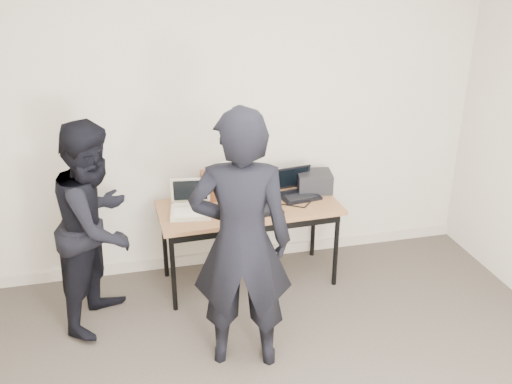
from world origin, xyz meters
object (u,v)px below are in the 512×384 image
object	(u,v)px
desk	(249,213)
laptop_right	(297,189)
person_observer	(97,225)
leather_satchel	(223,184)
equipment_box	(314,181)
laptop_beige	(191,207)
person_typist	(241,243)
laptop_center	(256,201)

from	to	relation	value
desk	laptop_right	xyz separation A→B (m)	(0.45, 0.13, 0.11)
desk	person_observer	size ratio (longest dim) A/B	0.95
leather_satchel	equipment_box	world-z (taller)	leather_satchel
equipment_box	person_observer	xyz separation A→B (m)	(-1.84, -0.43, 0.00)
laptop_beige	person_typist	size ratio (longest dim) A/B	0.19
laptop_right	person_observer	distance (m)	1.70
desk	laptop_beige	bearing A→B (deg)	178.21
laptop_right	person_typist	size ratio (longest dim) A/B	0.20
laptop_right	leather_satchel	world-z (taller)	leather_satchel
laptop_beige	person_observer	xyz separation A→B (m)	(-0.73, -0.23, 0.03)
laptop_beige	leather_satchel	size ratio (longest dim) A/B	1.00
desk	person_observer	bearing A→B (deg)	-171.22
desk	laptop_center	xyz separation A→B (m)	(0.05, -0.04, 0.12)
equipment_box	laptop_right	bearing A→B (deg)	-160.03
laptop_beige	person_observer	world-z (taller)	person_observer
laptop_beige	person_typist	xyz separation A→B (m)	(0.21, -0.96, 0.15)
laptop_beige	person_typist	bearing A→B (deg)	-69.60
leather_satchel	laptop_right	bearing A→B (deg)	-9.03
person_typist	laptop_center	bearing A→B (deg)	-95.67
laptop_beige	laptop_right	distance (m)	0.94
equipment_box	person_observer	size ratio (longest dim) A/B	0.18
laptop_center	laptop_right	xyz separation A→B (m)	(0.40, 0.17, -0.01)
person_typist	laptop_right	bearing A→B (deg)	-109.99
laptop_center	equipment_box	xyz separation A→B (m)	(0.58, 0.23, 0.02)
laptop_center	laptop_right	world-z (taller)	laptop_center
laptop_center	person_observer	xyz separation A→B (m)	(-1.26, -0.19, 0.02)
laptop_right	leather_satchel	bearing A→B (deg)	161.54
desk	person_observer	xyz separation A→B (m)	(-1.21, -0.24, 0.14)
leather_satchel	person_typist	world-z (taller)	person_typist
leather_satchel	person_observer	world-z (taller)	person_observer
laptop_beige	leather_satchel	distance (m)	0.39
leather_satchel	equipment_box	size ratio (longest dim) A/B	1.23
desk	laptop_beige	world-z (taller)	laptop_beige
person_observer	person_typist	bearing A→B (deg)	-102.24
laptop_beige	equipment_box	bearing A→B (deg)	17.92
laptop_center	person_typist	world-z (taller)	person_typist
leather_satchel	laptop_beige	bearing A→B (deg)	-142.78
laptop_right	equipment_box	distance (m)	0.20
equipment_box	person_observer	bearing A→B (deg)	-166.94
desk	person_typist	world-z (taller)	person_typist
equipment_box	person_typist	bearing A→B (deg)	-127.96
laptop_beige	equipment_box	distance (m)	1.13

